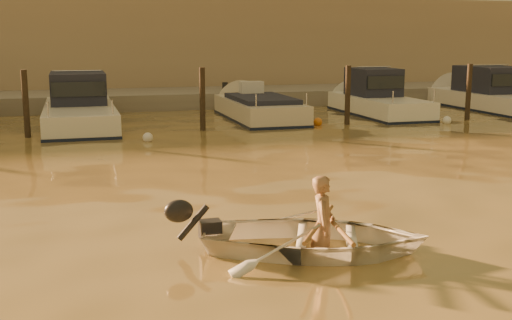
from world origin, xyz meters
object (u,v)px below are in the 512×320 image
object	(u,v)px
moored_boat_3	(259,113)
waterfront_building	(155,48)
moored_boat_2	(79,107)
moored_boat_5	(500,95)
person	(323,225)
dinghy	(316,238)
moored_boat_4	(379,99)

from	to	relation	value
moored_boat_3	waterfront_building	world-z (taller)	waterfront_building
moored_boat_2	moored_boat_5	xyz separation A→B (m)	(16.42, 0.00, 0.00)
moored_boat_5	waterfront_building	bearing A→B (deg)	138.56
moored_boat_2	waterfront_building	size ratio (longest dim) A/B	0.16
person	moored_boat_2	size ratio (longest dim) A/B	0.18
dinghy	moored_boat_5	world-z (taller)	moored_boat_5
moored_boat_4	waterfront_building	bearing A→B (deg)	122.79
dinghy	moored_boat_4	distance (m)	16.39
dinghy	moored_boat_3	world-z (taller)	moored_boat_3
moored_boat_4	moored_boat_5	world-z (taller)	same
moored_boat_3	moored_boat_5	world-z (taller)	moored_boat_5
person	moored_boat_3	xyz separation A→B (m)	(3.25, 14.28, -0.17)
dinghy	waterfront_building	distance (m)	25.36
moored_boat_2	moored_boat_4	size ratio (longest dim) A/B	1.22
moored_boat_2	moored_boat_4	distance (m)	11.05
moored_boat_2	dinghy	bearing A→B (deg)	-78.34
moored_boat_3	moored_boat_5	xyz separation A→B (m)	(10.14, 0.00, 0.40)
person	moored_boat_4	xyz separation A→B (m)	(8.02, 14.28, 0.23)
moored_boat_3	moored_boat_2	bearing A→B (deg)	180.00
moored_boat_2	person	bearing A→B (deg)	-78.01
moored_boat_4	waterfront_building	world-z (taller)	waterfront_building
moored_boat_2	moored_boat_3	distance (m)	6.30
moored_boat_2	moored_boat_5	size ratio (longest dim) A/B	0.95
dinghy	moored_boat_4	size ratio (longest dim) A/B	0.50
moored_boat_3	waterfront_building	size ratio (longest dim) A/B	0.13
moored_boat_2	waterfront_building	world-z (taller)	waterfront_building
moored_boat_3	waterfront_building	bearing A→B (deg)	101.92
dinghy	moored_boat_2	bearing A→B (deg)	33.40
dinghy	person	xyz separation A→B (m)	(0.09, -0.04, 0.20)
dinghy	moored_boat_2	size ratio (longest dim) A/B	0.41
person	moored_boat_3	world-z (taller)	person
moored_boat_5	waterfront_building	distance (m)	16.71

